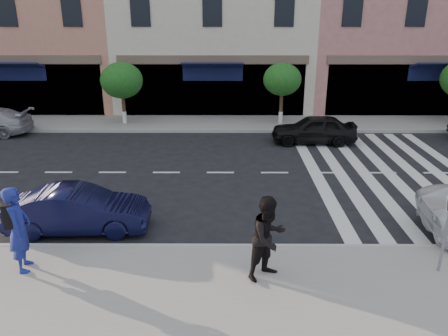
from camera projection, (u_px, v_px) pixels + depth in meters
ground at (219, 223)px, 12.36m from camera, size 120.00×120.00×0.00m
sidewalk_near at (216, 305)px, 8.82m from camera, size 60.00×4.50×0.15m
sidewalk_far at (222, 123)px, 22.66m from camera, size 60.00×3.00×0.15m
building_centre at (214, 12)px, 26.41m from camera, size 11.00×9.00×11.00m
street_tree_wb at (122, 81)px, 21.72m from camera, size 2.10×2.10×3.06m
street_tree_c at (282, 80)px, 21.67m from camera, size 1.90×1.90×3.04m
photographer at (19, 229)px, 9.61m from camera, size 0.64×0.82×2.00m
walker at (269, 238)px, 9.34m from camera, size 1.17×1.14×1.90m
car_near_mid at (79, 210)px, 11.74m from camera, size 3.77×1.46×1.23m
car_far_mid at (314, 129)px, 19.45m from camera, size 3.76×1.63×1.26m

